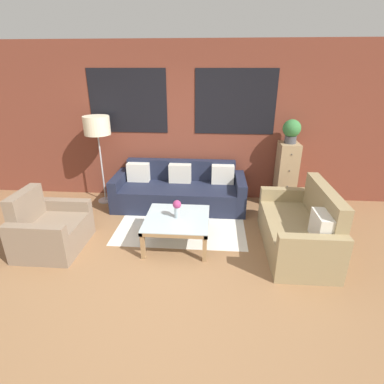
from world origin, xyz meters
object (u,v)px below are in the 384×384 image
Objects in this scene: drawer_cabinet at (286,175)px; flower_vase at (177,207)px; couch_dark at (179,191)px; settee_vintage at (300,230)px; armchair_corner at (50,230)px; coffee_table at (177,221)px; floor_lamp at (97,128)px; potted_plant at (292,130)px.

drawer_cabinet reaches higher than flower_vase.
flower_vase is (-1.79, -1.47, -0.01)m from drawer_cabinet.
settee_vintage is (1.81, -1.31, 0.03)m from couch_dark.
armchair_corner is 3.95m from drawer_cabinet.
armchair_corner is at bearing -172.15° from coffee_table.
flower_vase is (0.12, -1.27, 0.28)m from couch_dark.
settee_vintage is 1.53m from drawer_cabinet.
drawer_cabinet reaches higher than settee_vintage.
floor_lamp is 1.38× the size of drawer_cabinet.
armchair_corner is at bearing -154.11° from potted_plant.
floor_lamp is at bearing 138.82° from flower_vase.
drawer_cabinet is at bearing 25.88° from armchair_corner.
floor_lamp is 2.22m from flower_vase.
floor_lamp is 3.34m from potted_plant.
drawer_cabinet reaches higher than couch_dark.
potted_plant reaches higher than flower_vase.
potted_plant is (3.34, 0.11, -0.01)m from floor_lamp.
flower_vase is (1.75, 0.25, 0.29)m from armchair_corner.
flower_vase is at bearing 80.34° from coffee_table.
drawer_cabinet is at bearing 39.36° from flower_vase.
flower_vase is at bearing -140.64° from potted_plant.
potted_plant reaches higher than coffee_table.
coffee_table is at bearing -41.43° from floor_lamp.
potted_plant is 1.55× the size of flower_vase.
drawer_cabinet reaches higher than coffee_table.
floor_lamp reaches higher than settee_vintage.
potted_plant is at bearing 39.36° from flower_vase.
drawer_cabinet is 2.85× the size of potted_plant.
coffee_table is (0.12, -1.28, 0.07)m from couch_dark.
armchair_corner reaches higher than couch_dark.
settee_vintage is at bearing -23.24° from floor_lamp.
potted_plant is (0.09, 1.51, 1.07)m from settee_vintage.
couch_dark reaches higher than coffee_table.
potted_plant is (1.91, 0.20, 1.10)m from couch_dark.
armchair_corner is at bearing -154.12° from drawer_cabinet.
settee_vintage is 1.36× the size of drawer_cabinet.
potted_plant reaches higher than settee_vintage.
drawer_cabinet is (1.79, 1.48, 0.23)m from coffee_table.
potted_plant reaches higher than drawer_cabinet.
potted_plant is at bearing 25.89° from armchair_corner.
armchair_corner is 2.31× the size of potted_plant.
floor_lamp is at bearing 156.76° from settee_vintage.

